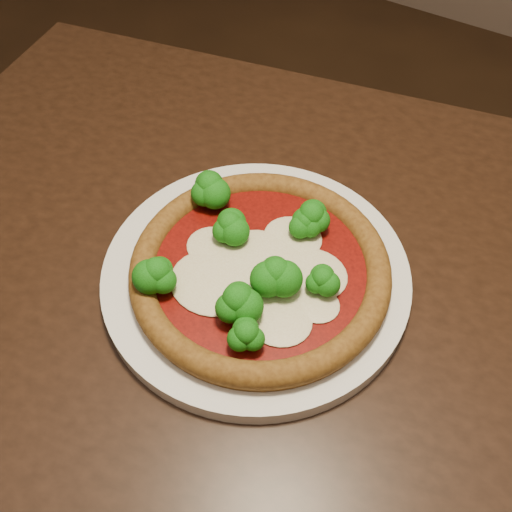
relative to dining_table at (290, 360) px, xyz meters
The scene contains 4 objects.
floor 0.66m from the dining_table, 164.00° to the left, with size 4.00×4.00×0.00m, color black.
dining_table is the anchor object (origin of this frame).
plate 0.13m from the dining_table, 166.19° to the left, with size 0.33×0.33×0.02m, color silver.
pizza 0.15m from the dining_table, behind, with size 0.27×0.27×0.06m.
Camera 1 is at (0.27, -0.33, 1.25)m, focal length 40.00 mm.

